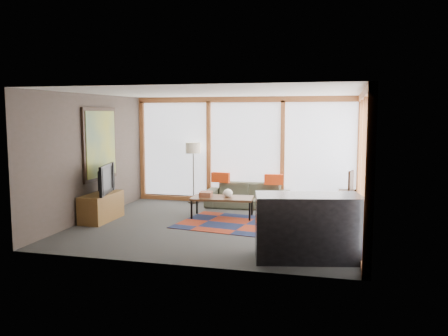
% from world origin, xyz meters
% --- Properties ---
extents(ground, '(5.50, 5.50, 0.00)m').
position_xyz_m(ground, '(0.00, 0.00, 0.00)').
color(ground, '#2E2E2C').
rests_on(ground, ground).
extents(room_envelope, '(5.52, 5.02, 2.62)m').
position_xyz_m(room_envelope, '(0.49, 0.56, 1.54)').
color(room_envelope, '#41372E').
rests_on(room_envelope, ground).
extents(rug, '(2.83, 2.04, 0.01)m').
position_xyz_m(rug, '(0.49, 0.20, 0.01)').
color(rug, maroon).
rests_on(rug, ground).
extents(sofa, '(1.96, 0.80, 0.57)m').
position_xyz_m(sofa, '(0.17, 1.95, 0.28)').
color(sofa, '#393B2B').
rests_on(sofa, ground).
extents(pillow_left, '(0.44, 0.17, 0.24)m').
position_xyz_m(pillow_left, '(-0.49, 1.97, 0.69)').
color(pillow_left, red).
rests_on(pillow_left, sofa).
extents(pillow_right, '(0.45, 0.18, 0.24)m').
position_xyz_m(pillow_right, '(0.79, 1.93, 0.69)').
color(pillow_right, red).
rests_on(pillow_right, sofa).
extents(floor_lamp, '(0.38, 0.38, 1.49)m').
position_xyz_m(floor_lamp, '(-1.24, 2.19, 0.75)').
color(floor_lamp, '#2D2316').
rests_on(floor_lamp, ground).
extents(coffee_table, '(1.36, 0.79, 0.43)m').
position_xyz_m(coffee_table, '(-0.13, 0.77, 0.22)').
color(coffee_table, '#382513').
rests_on(coffee_table, ground).
extents(book_stack, '(0.29, 0.35, 0.11)m').
position_xyz_m(book_stack, '(-0.49, 0.75, 0.49)').
color(book_stack, brown).
rests_on(book_stack, coffee_table).
extents(vase, '(0.24, 0.24, 0.17)m').
position_xyz_m(vase, '(-0.02, 0.81, 0.52)').
color(vase, silver).
rests_on(vase, coffee_table).
extents(bookshelf, '(0.38, 2.08, 0.52)m').
position_xyz_m(bookshelf, '(2.43, 0.95, 0.26)').
color(bookshelf, '#382513').
rests_on(bookshelf, ground).
extents(bowl_a, '(0.24, 0.24, 0.11)m').
position_xyz_m(bowl_a, '(2.40, 0.39, 0.57)').
color(bowl_a, black).
rests_on(bowl_a, bookshelf).
extents(bowl_b, '(0.18, 0.18, 0.08)m').
position_xyz_m(bowl_b, '(2.40, 0.74, 0.56)').
color(bowl_b, black).
rests_on(bowl_b, bookshelf).
extents(shelf_picture, '(0.13, 0.35, 0.45)m').
position_xyz_m(shelf_picture, '(2.50, 1.69, 0.75)').
color(shelf_picture, black).
rests_on(shelf_picture, bookshelf).
extents(tv_console, '(0.47, 1.12, 0.56)m').
position_xyz_m(tv_console, '(-2.47, -0.16, 0.28)').
color(tv_console, brown).
rests_on(tv_console, ground).
extents(television, '(0.39, 1.05, 0.60)m').
position_xyz_m(television, '(-2.43, -0.16, 0.86)').
color(television, black).
rests_on(television, tv_console).
extents(bar_counter, '(1.68, 1.05, 0.99)m').
position_xyz_m(bar_counter, '(1.86, -1.74, 0.50)').
color(bar_counter, black).
rests_on(bar_counter, ground).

